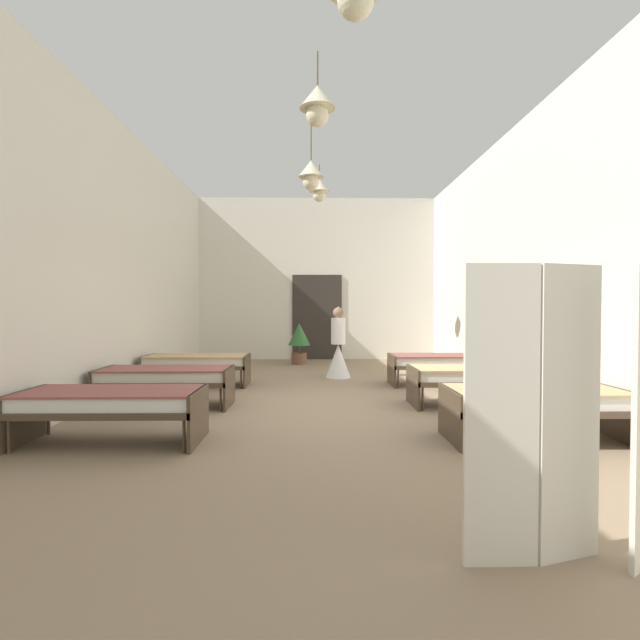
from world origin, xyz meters
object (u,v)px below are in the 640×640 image
Objects in this scene: bed_right_row_1 at (475,376)px; bed_left_row_1 at (166,377)px; bed_left_row_2 at (197,362)px; nurse_near_aisle at (338,352)px; privacy_screen at (574,414)px; potted_plant at (299,339)px; bed_left_row_0 at (111,403)px; bed_right_row_2 at (441,362)px; bed_right_row_0 at (535,401)px.

bed_left_row_1 is at bearing 180.00° from bed_right_row_1.
bed_right_row_1 is at bearing -22.53° from bed_left_row_2.
bed_right_row_1 is 1.28× the size of nurse_near_aisle.
privacy_screen reaches higher than nurse_near_aisle.
potted_plant is at bearing 71.07° from bed_left_row_1.
bed_right_row_2 is at bearing 39.67° from bed_left_row_0.
potted_plant is at bearing 82.97° from privacy_screen.
privacy_screen is at bearing -98.63° from bed_right_row_2.
nurse_near_aisle reaches higher than bed_left_row_2.
bed_left_row_2 is at bearing 102.43° from privacy_screen.
bed_right_row_0 and bed_right_row_2 have the same top height.
bed_left_row_0 is 1.00× the size of bed_right_row_1.
bed_left_row_1 and bed_right_row_2 have the same top height.
bed_left_row_1 is 1.00× the size of bed_right_row_1.
bed_left_row_2 is (-4.58, 3.80, 0.00)m from bed_right_row_0.
bed_left_row_0 and bed_right_row_2 have the same top height.
bed_left_row_1 is at bearing 112.11° from privacy_screen.
potted_plant reaches higher than bed_left_row_1.
bed_left_row_0 is at bearing -157.47° from bed_right_row_1.
bed_left_row_2 is at bearing 140.33° from bed_right_row_0.
potted_plant is (1.82, 3.39, 0.22)m from bed_left_row_2.
nurse_near_aisle is (-1.88, 1.00, 0.09)m from bed_right_row_2.
potted_plant is 0.63× the size of privacy_screen.
potted_plant is (1.82, 5.29, 0.22)m from bed_left_row_1.
bed_right_row_1 is 4.48m from privacy_screen.
bed_right_row_2 is at bearing -94.97° from nurse_near_aisle.
bed_left_row_0 is at bearing -140.33° from bed_right_row_2.
bed_left_row_0 and bed_left_row_1 have the same top height.
bed_left_row_1 is 5.60m from potted_plant.
bed_left_row_2 is at bearing 180.00° from bed_right_row_2.
nurse_near_aisle is at bearing 151.93° from bed_right_row_2.
bed_right_row_0 is 1.00× the size of bed_left_row_1.
nurse_near_aisle is at bearing -69.72° from potted_plant.
bed_right_row_0 is at bearing -90.00° from bed_right_row_1.
privacy_screen is (1.82, -9.65, 0.19)m from potted_plant.
bed_left_row_2 is 7.25m from privacy_screen.
bed_left_row_1 is at bearing 157.47° from bed_right_row_0.
bed_left_row_2 is 2.88m from nurse_near_aisle.
bed_left_row_1 and bed_left_row_2 have the same top height.
potted_plant reaches higher than bed_left_row_2.
bed_left_row_1 is (0.00, 1.90, 0.00)m from bed_left_row_0.
bed_right_row_0 is 1.28× the size of nurse_near_aisle.
bed_left_row_0 and bed_right_row_1 have the same top height.
bed_left_row_0 is 5.51m from nurse_near_aisle.
bed_right_row_2 is 1.12× the size of privacy_screen.
bed_right_row_0 is 1.00× the size of bed_left_row_2.
bed_right_row_1 is 1.00× the size of bed_right_row_2.
bed_left_row_1 is 4.96m from bed_right_row_2.
nurse_near_aisle is at bearing 20.41° from bed_left_row_2.
bed_right_row_0 is at bearing -90.00° from bed_right_row_2.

